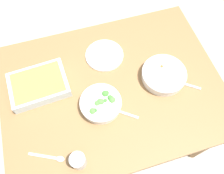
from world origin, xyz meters
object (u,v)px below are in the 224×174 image
at_px(spoon_by_stew, 180,83).
at_px(spoon_spare, 52,157).
at_px(stew_bowl, 164,75).
at_px(spoon_by_broccoli, 118,111).
at_px(side_plate, 104,55).
at_px(baking_dish, 39,85).
at_px(broccoli_bowl, 101,103).
at_px(drink_cup, 78,161).

xyz_separation_m(spoon_by_stew, spoon_spare, (-0.75, -0.19, 0.00)).
distance_m(stew_bowl, spoon_spare, 0.71).
relative_size(stew_bowl, spoon_by_broccoli, 1.60).
distance_m(side_plate, spoon_by_broccoli, 0.35).
relative_size(stew_bowl, baking_dish, 0.78).
bearing_deg(spoon_by_stew, spoon_spare, -165.60).
bearing_deg(spoon_by_stew, side_plate, 140.01).
relative_size(baking_dish, side_plate, 1.42).
relative_size(baking_dish, spoon_by_broccoli, 2.06).
distance_m(stew_bowl, broccoli_bowl, 0.38).
xyz_separation_m(broccoli_bowl, spoon_by_stew, (0.45, 0.00, -0.03)).
bearing_deg(drink_cup, stew_bowl, 29.46).
xyz_separation_m(spoon_by_stew, spoon_by_broccoli, (-0.38, -0.06, 0.00)).
height_order(broccoli_bowl, spoon_by_stew, broccoli_bowl).
bearing_deg(drink_cup, broccoli_bowl, 54.74).
relative_size(stew_bowl, spoon_spare, 1.47).
height_order(broccoli_bowl, side_plate, broccoli_bowl).
xyz_separation_m(stew_bowl, baking_dish, (-0.66, 0.14, 0.00)).
xyz_separation_m(baking_dish, drink_cup, (0.11, -0.44, 0.00)).
xyz_separation_m(side_plate, spoon_spare, (-0.40, -0.48, -0.00)).
xyz_separation_m(broccoli_bowl, baking_dish, (-0.29, 0.20, 0.00)).
xyz_separation_m(stew_bowl, side_plate, (-0.27, 0.23, -0.03)).
bearing_deg(stew_bowl, spoon_by_stew, -36.64).
distance_m(baking_dish, spoon_by_broccoli, 0.44).
xyz_separation_m(drink_cup, spoon_spare, (-0.12, 0.06, -0.03)).
bearing_deg(spoon_by_stew, stew_bowl, 143.36).
xyz_separation_m(broccoli_bowl, spoon_by_broccoli, (0.07, -0.05, -0.03)).
height_order(side_plate, spoon_by_stew, side_plate).
distance_m(broccoli_bowl, drink_cup, 0.30).
height_order(stew_bowl, spoon_by_stew, stew_bowl).
height_order(stew_bowl, baking_dish, same).
bearing_deg(drink_cup, spoon_by_broccoli, 37.84).
height_order(side_plate, spoon_spare, side_plate).
bearing_deg(broccoli_bowl, spoon_by_stew, 0.41).
xyz_separation_m(baking_dish, spoon_by_broccoli, (0.36, -0.25, -0.03)).
relative_size(broccoli_bowl, spoon_by_stew, 1.42).
relative_size(broccoli_bowl, spoon_spare, 1.30).
bearing_deg(drink_cup, spoon_spare, 153.99).
xyz_separation_m(baking_dish, spoon_spare, (-0.01, -0.39, -0.03)).
height_order(drink_cup, spoon_by_stew, drink_cup).
bearing_deg(spoon_spare, side_plate, 50.65).
height_order(baking_dish, side_plate, baking_dish).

